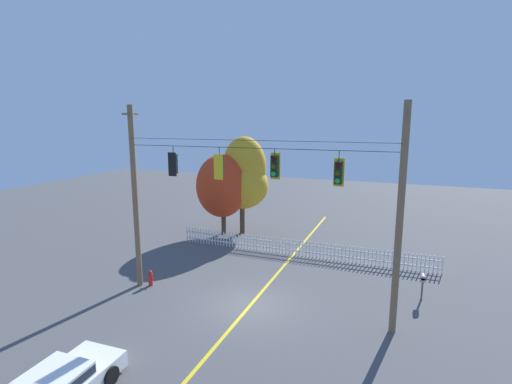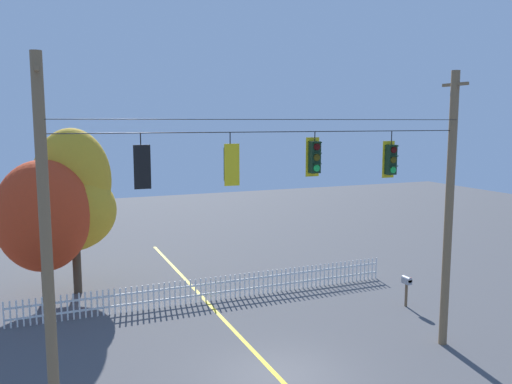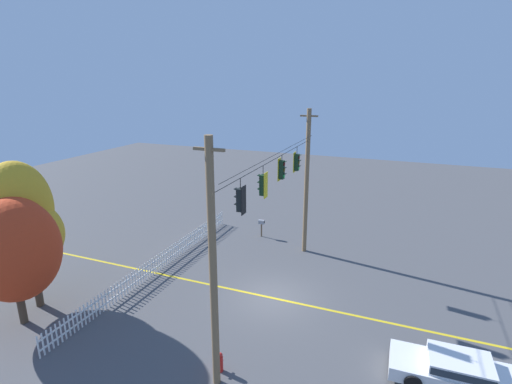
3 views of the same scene
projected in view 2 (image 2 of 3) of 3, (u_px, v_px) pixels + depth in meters
ground at (278, 377)px, 15.84m from camera, size 80.00×80.00×0.00m
lane_centerline_stripe at (278, 377)px, 15.84m from camera, size 0.16×36.00×0.01m
signal_support_span at (279, 223)px, 15.21m from camera, size 12.85×1.10×9.29m
traffic_signal_westbound_side at (141, 166)px, 13.47m from camera, size 0.43×0.38×1.42m
traffic_signal_northbound_secondary at (230, 164)px, 14.40m from camera, size 0.43×0.38×1.45m
traffic_signal_southbound_primary at (314, 157)px, 15.40m from camera, size 0.43×0.38×1.33m
traffic_signal_northbound_primary at (391, 159)px, 16.45m from camera, size 0.43×0.38×1.48m
white_picket_fence at (216, 288)px, 22.61m from camera, size 16.57×0.06×1.05m
autumn_maple_near_fence at (45, 213)px, 22.10m from camera, size 3.87×3.80×6.08m
autumn_maple_mid at (72, 199)px, 23.42m from camera, size 4.14×3.73×7.37m
roadside_mailbox at (407, 282)px, 21.77m from camera, size 0.25×0.44×1.29m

